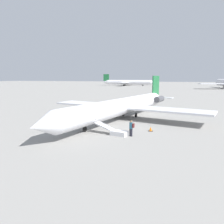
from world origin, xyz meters
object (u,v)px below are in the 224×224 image
Objects in this scene: airplane_main at (125,106)px; passenger at (131,127)px; airplane_far_center at (128,82)px; boarding_stairs at (116,132)px.

airplane_main is 19.22× the size of passenger.
airplane_far_center is at bearing -153.29° from airplane_main.
boarding_stairs is 2.38× the size of passenger.
passenger is (142.28, 41.53, -1.64)m from airplane_far_center.
airplane_far_center is 148.23m from passenger.
boarding_stairs is at bearing 11.23° from passenger.
airplane_far_center is 24.50× the size of passenger.
airplane_main is 10.11m from boarding_stairs.
airplane_far_center reaches higher than airplane_main.
boarding_stairs is at bearing -74.68° from airplane_far_center.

